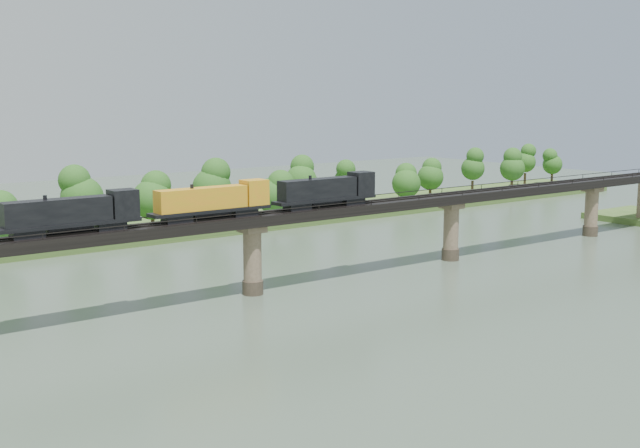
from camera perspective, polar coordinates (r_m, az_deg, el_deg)
ground at (r=92.17m, az=5.24°, el=-8.67°), size 400.00×400.00×0.00m
far_bank at (r=163.50m, az=-15.06°, el=-0.76°), size 300.00×24.00×1.60m
bridge at (r=114.10m, az=-4.83°, el=-2.33°), size 236.00×30.00×11.50m
bridge_superstructure at (r=113.01m, az=-4.87°, el=0.82°), size 220.00×4.90×0.75m
far_treeline at (r=155.35m, az=-17.38°, el=1.62°), size 289.06×17.54×13.60m
freight_train at (r=106.59m, az=-10.76°, el=1.29°), size 71.33×2.78×4.91m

